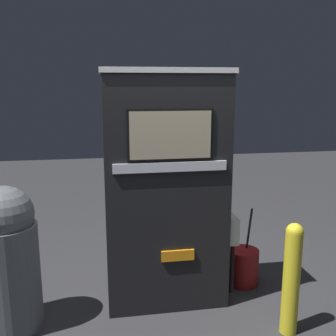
% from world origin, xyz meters
% --- Properties ---
extents(ground_plane, '(14.00, 14.00, 0.00)m').
position_xyz_m(ground_plane, '(0.00, 0.00, 0.00)').
color(ground_plane, '#2D2D30').
extents(gas_pump, '(1.08, 0.45, 1.94)m').
position_xyz_m(gas_pump, '(0.00, 0.21, 0.97)').
color(gas_pump, black).
rests_on(gas_pump, ground_plane).
extents(safety_bollard, '(0.12, 0.12, 0.86)m').
position_xyz_m(safety_bollard, '(0.83, -0.39, 0.45)').
color(safety_bollard, yellow).
rests_on(safety_bollard, ground_plane).
extents(trash_bin, '(0.46, 0.46, 1.11)m').
position_xyz_m(trash_bin, '(-1.22, 0.03, 0.56)').
color(trash_bin, '#51565B').
rests_on(trash_bin, ground_plane).
extents(squeegee_bucket, '(0.28, 0.28, 0.74)m').
position_xyz_m(squeegee_bucket, '(0.75, 0.36, 0.17)').
color(squeegee_bucket, maroon).
rests_on(squeegee_bucket, ground_plane).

